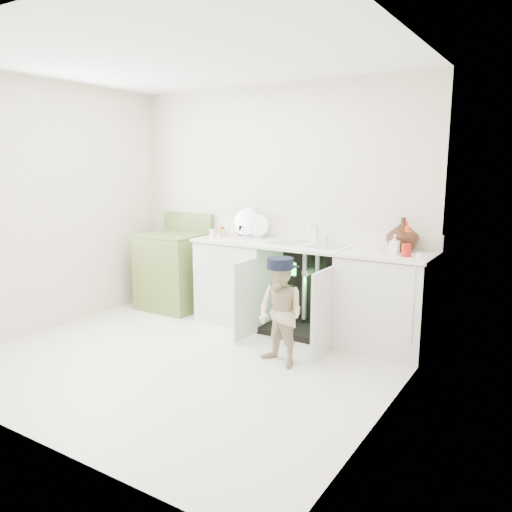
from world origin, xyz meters
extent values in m
plane|color=beige|center=(0.00, 0.00, 0.00)|extent=(3.50, 3.50, 0.00)
cube|color=silver|center=(0.00, 1.50, 1.25)|extent=(3.50, 2.50, 0.02)
cube|color=silver|center=(0.00, -1.50, 1.25)|extent=(3.50, 2.50, 0.02)
cube|color=silver|center=(-1.75, 0.00, 1.25)|extent=(2.50, 3.00, 0.02)
cube|color=silver|center=(1.75, 0.00, 1.25)|extent=(2.50, 3.00, 0.02)
plane|color=white|center=(0.00, 0.00, 2.50)|extent=(3.50, 3.50, 0.00)
cube|color=silver|center=(-0.25, 1.20, 0.43)|extent=(0.80, 0.60, 0.86)
cube|color=silver|center=(1.35, 1.20, 0.43)|extent=(0.80, 0.60, 0.86)
cube|color=black|center=(0.55, 1.47, 0.43)|extent=(0.80, 0.06, 0.86)
cube|color=black|center=(0.55, 1.20, 0.03)|extent=(0.80, 0.60, 0.06)
cylinder|color=gray|center=(0.48, 1.30, 0.45)|extent=(0.05, 0.05, 0.70)
cylinder|color=gray|center=(0.62, 1.30, 0.45)|extent=(0.05, 0.05, 0.70)
cylinder|color=gray|center=(0.55, 1.25, 0.62)|extent=(0.07, 0.18, 0.07)
cube|color=silver|center=(0.15, 0.70, 0.40)|extent=(0.03, 0.40, 0.76)
cube|color=silver|center=(0.95, 0.70, 0.40)|extent=(0.02, 0.40, 0.76)
cube|color=white|center=(0.55, 1.20, 0.89)|extent=(2.44, 0.64, 0.03)
cube|color=white|center=(0.55, 1.49, 0.98)|extent=(2.44, 0.02, 0.15)
cube|color=white|center=(0.55, 1.20, 0.90)|extent=(0.85, 0.55, 0.02)
cube|color=gray|center=(0.34, 1.20, 0.91)|extent=(0.34, 0.40, 0.01)
cube|color=gray|center=(0.76, 1.20, 0.91)|extent=(0.34, 0.40, 0.01)
cylinder|color=silver|center=(0.55, 1.42, 0.99)|extent=(0.03, 0.03, 0.17)
cylinder|color=silver|center=(0.55, 1.36, 1.06)|extent=(0.02, 0.14, 0.02)
cylinder|color=silver|center=(0.66, 1.42, 0.94)|extent=(0.04, 0.04, 0.06)
cylinder|color=silver|center=(1.68, 0.89, 0.55)|extent=(0.01, 0.01, 0.70)
cube|color=silver|center=(1.68, 0.98, 0.93)|extent=(0.04, 0.02, 0.06)
cube|color=silver|center=(-0.21, 1.32, 0.91)|extent=(0.48, 0.32, 0.02)
cylinder|color=silver|center=(-0.26, 1.34, 1.00)|extent=(0.30, 0.11, 0.29)
cylinder|color=white|center=(-0.09, 1.32, 0.99)|extent=(0.23, 0.06, 0.23)
cylinder|color=silver|center=(-0.41, 1.22, 0.99)|extent=(0.01, 0.01, 0.14)
cylinder|color=silver|center=(-0.31, 1.22, 0.99)|extent=(0.01, 0.01, 0.14)
cylinder|color=silver|center=(-0.21, 1.22, 0.99)|extent=(0.01, 0.01, 0.14)
cylinder|color=silver|center=(-0.12, 1.22, 0.99)|extent=(0.01, 0.01, 0.14)
cylinder|color=silver|center=(-0.02, 1.22, 0.99)|extent=(0.01, 0.01, 0.14)
imported|color=#412712|center=(1.44, 1.34, 1.05)|extent=(0.29, 0.29, 0.31)
imported|color=#DE4E0B|center=(1.49, 1.30, 1.04)|extent=(0.11, 0.11, 0.28)
imported|color=white|center=(1.43, 1.14, 0.99)|extent=(0.08, 0.08, 0.17)
cylinder|color=#AB1A0E|center=(1.55, 1.08, 0.96)|extent=(0.08, 0.08, 0.11)
cylinder|color=#BE3410|center=(-0.53, 1.28, 0.95)|extent=(0.05, 0.05, 0.10)
cylinder|color=tan|center=(-0.45, 1.20, 0.94)|extent=(0.06, 0.06, 0.08)
cylinder|color=black|center=(-0.32, 1.32, 0.96)|extent=(0.04, 0.04, 0.12)
cube|color=silver|center=(-0.53, 1.10, 0.95)|extent=(0.05, 0.05, 0.09)
cube|color=#5C7633|center=(-1.17, 1.18, 0.43)|extent=(0.71, 0.65, 0.86)
cube|color=#5C7633|center=(-1.17, 1.18, 0.87)|extent=(0.71, 0.65, 0.02)
cube|color=#5C7633|center=(-1.17, 1.46, 0.99)|extent=(0.71, 0.06, 0.22)
cylinder|color=black|center=(-1.34, 1.02, 0.87)|extent=(0.16, 0.16, 0.02)
cylinder|color=silver|center=(-1.34, 1.02, 0.88)|extent=(0.19, 0.19, 0.01)
cylinder|color=black|center=(-1.34, 1.33, 0.87)|extent=(0.16, 0.16, 0.02)
cylinder|color=silver|center=(-1.34, 1.33, 0.88)|extent=(0.19, 0.19, 0.01)
cylinder|color=black|center=(-0.99, 1.02, 0.87)|extent=(0.16, 0.16, 0.02)
cylinder|color=silver|center=(-0.99, 1.02, 0.88)|extent=(0.19, 0.19, 0.01)
cylinder|color=black|center=(-0.99, 1.33, 0.87)|extent=(0.16, 0.16, 0.02)
cylinder|color=silver|center=(-0.99, 1.33, 0.88)|extent=(0.19, 0.19, 0.01)
imported|color=beige|center=(0.74, 0.34, 0.45)|extent=(0.51, 0.45, 0.90)
cylinder|color=black|center=(0.74, 0.34, 0.87)|extent=(0.27, 0.27, 0.09)
cube|color=black|center=(0.76, 0.43, 0.84)|extent=(0.19, 0.13, 0.01)
cube|color=black|center=(0.58, 0.86, 0.72)|extent=(0.07, 0.01, 0.14)
cube|color=#26F23F|center=(0.58, 0.85, 0.72)|extent=(0.06, 0.00, 0.12)
camera|label=1|loc=(2.69, -3.16, 1.69)|focal=35.00mm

